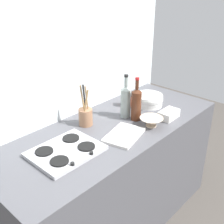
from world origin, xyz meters
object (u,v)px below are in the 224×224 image
at_px(wine_bottle_leftmost, 126,101).
at_px(utensil_crock, 86,116).
at_px(condiment_jar_front, 128,100).
at_px(butter_dish, 169,114).
at_px(plate_stack, 149,100).
at_px(cutting_board, 124,135).
at_px(stovetop_hob, 66,151).
at_px(mixing_bowl, 151,121).
at_px(wine_bottle_mid_left, 136,104).

height_order(wine_bottle_leftmost, utensil_crock, wine_bottle_leftmost).
bearing_deg(condiment_jar_front, butter_dish, -84.15).
distance_m(plate_stack, cutting_board, 0.55).
distance_m(utensil_crock, cutting_board, 0.32).
distance_m(butter_dish, cutting_board, 0.44).
bearing_deg(stovetop_hob, plate_stack, 3.09).
bearing_deg(butter_dish, wine_bottle_leftmost, 127.75).
height_order(mixing_bowl, cutting_board, mixing_bowl).
bearing_deg(wine_bottle_leftmost, mixing_bowl, -88.71).
xyz_separation_m(utensil_crock, condiment_jar_front, (0.46, -0.01, -0.02)).
distance_m(wine_bottle_mid_left, cutting_board, 0.29).
distance_m(utensil_crock, condiment_jar_front, 0.46).
distance_m(stovetop_hob, butter_dish, 0.85).
xyz_separation_m(stovetop_hob, cutting_board, (0.39, -0.13, -0.01)).
bearing_deg(utensil_crock, butter_dish, -37.53).
relative_size(wine_bottle_leftmost, mixing_bowl, 2.00).
bearing_deg(stovetop_hob, wine_bottle_leftmost, 5.19).
distance_m(stovetop_hob, wine_bottle_leftmost, 0.63).
xyz_separation_m(wine_bottle_leftmost, mixing_bowl, (0.01, -0.24, -0.09)).
xyz_separation_m(mixing_bowl, condiment_jar_front, (0.16, 0.35, 0.02)).
relative_size(utensil_crock, condiment_jar_front, 2.93).
height_order(butter_dish, condiment_jar_front, condiment_jar_front).
bearing_deg(wine_bottle_leftmost, condiment_jar_front, 34.56).
xyz_separation_m(mixing_bowl, cutting_board, (-0.24, 0.05, -0.03)).
relative_size(wine_bottle_mid_left, butter_dish, 2.03).
xyz_separation_m(plate_stack, wine_bottle_mid_left, (-0.27, -0.08, 0.08)).
xyz_separation_m(stovetop_hob, plate_stack, (0.91, 0.05, 0.03)).
bearing_deg(wine_bottle_mid_left, butter_dish, -42.35).
height_order(mixing_bowl, butter_dish, mixing_bowl).
height_order(stovetop_hob, condiment_jar_front, condiment_jar_front).
height_order(utensil_crock, condiment_jar_front, utensil_crock).
height_order(wine_bottle_mid_left, mixing_bowl, wine_bottle_mid_left).
relative_size(wine_bottle_mid_left, mixing_bowl, 1.97).
relative_size(stovetop_hob, butter_dish, 2.54).
xyz_separation_m(wine_bottle_mid_left, condiment_jar_front, (0.15, 0.20, -0.08)).
height_order(wine_bottle_mid_left, utensil_crock, wine_bottle_mid_left).
bearing_deg(mixing_bowl, plate_stack, 38.88).
height_order(plate_stack, butter_dish, plate_stack).
xyz_separation_m(wine_bottle_leftmost, butter_dish, (0.20, -0.26, -0.10)).
bearing_deg(butter_dish, utensil_crock, 142.47).
relative_size(mixing_bowl, butter_dish, 1.03).
bearing_deg(wine_bottle_leftmost, utensil_crock, 157.54).
bearing_deg(butter_dish, wine_bottle_mid_left, 137.65).
relative_size(plate_stack, utensil_crock, 0.76).
relative_size(stovetop_hob, condiment_jar_front, 3.94).
bearing_deg(stovetop_hob, condiment_jar_front, 12.08).
bearing_deg(mixing_bowl, stovetop_hob, 164.08).
height_order(wine_bottle_leftmost, cutting_board, wine_bottle_leftmost).
xyz_separation_m(butter_dish, cutting_board, (-0.43, 0.07, -0.02)).
relative_size(plate_stack, mixing_bowl, 1.40).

